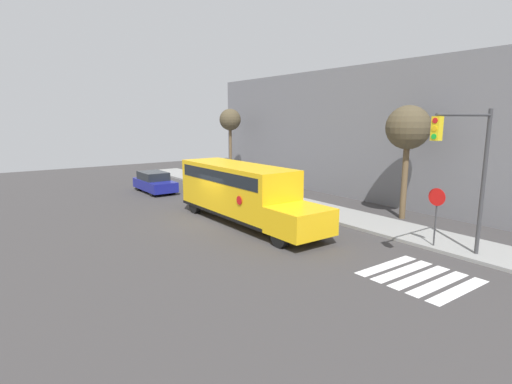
{
  "coord_description": "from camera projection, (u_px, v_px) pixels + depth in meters",
  "views": [
    {
      "loc": [
        18.67,
        -10.62,
        5.58
      ],
      "look_at": [
        1.72,
        1.65,
        1.71
      ],
      "focal_mm": 28.0,
      "sensor_mm": 36.0,
      "label": 1
    }
  ],
  "objects": [
    {
      "name": "stop_sign",
      "position": [
        436.0,
        209.0,
        16.99
      ],
      "size": [
        0.76,
        0.1,
        2.68
      ],
      "color": "#38383A",
      "rests_on": "ground"
    },
    {
      "name": "tree_far_sidewalk",
      "position": [
        230.0,
        121.0,
        35.41
      ],
      "size": [
        1.9,
        1.9,
        6.42
      ],
      "color": "brown",
      "rests_on": "ground"
    },
    {
      "name": "tree_near_sidewalk",
      "position": [
        408.0,
        129.0,
        21.7
      ],
      "size": [
        2.4,
        2.4,
        6.29
      ],
      "color": "brown",
      "rests_on": "ground"
    },
    {
      "name": "parked_car",
      "position": [
        154.0,
        182.0,
        30.54
      ],
      "size": [
        4.48,
        1.88,
        1.54
      ],
      "color": "navy",
      "rests_on": "ground"
    },
    {
      "name": "ground_plane",
      "position": [
        214.0,
        221.0,
        22.01
      ],
      "size": [
        60.0,
        60.0,
        0.0
      ],
      "primitive_type": "plane",
      "color": "#3A3838"
    },
    {
      "name": "sidewalk_strip",
      "position": [
        301.0,
        205.0,
        25.74
      ],
      "size": [
        44.0,
        3.0,
        0.15
      ],
      "color": "gray",
      "rests_on": "ground"
    },
    {
      "name": "school_bus",
      "position": [
        241.0,
        190.0,
        21.51
      ],
      "size": [
        10.48,
        2.57,
        3.11
      ],
      "color": "yellow",
      "rests_on": "ground"
    },
    {
      "name": "traffic_light",
      "position": [
        470.0,
        163.0,
        14.88
      ],
      "size": [
        0.28,
        3.92,
        5.95
      ],
      "color": "#38383A",
      "rests_on": "ground"
    },
    {
      "name": "building_backdrop",
      "position": [
        370.0,
        133.0,
        28.68
      ],
      "size": [
        32.0,
        4.0,
        9.07
      ],
      "color": "slate",
      "rests_on": "ground"
    },
    {
      "name": "crosswalk_stripes",
      "position": [
        420.0,
        277.0,
        14.23
      ],
      "size": [
        3.3,
        3.2,
        0.01
      ],
      "color": "white",
      "rests_on": "ground"
    }
  ]
}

